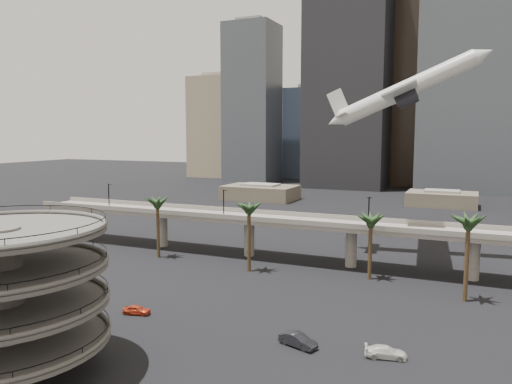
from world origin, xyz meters
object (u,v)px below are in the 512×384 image
at_px(car_b, 298,340).
at_px(overpass, 298,226).
at_px(parking_ramp, 1,287).
at_px(airborne_jet, 405,90).
at_px(car_c, 386,352).
at_px(car_a, 137,310).

bearing_deg(car_b, overpass, 36.66).
bearing_deg(parking_ramp, overpass, 77.57).
bearing_deg(overpass, airborne_jet, 38.64).
xyz_separation_m(overpass, car_c, (23.98, -38.15, -6.64)).
xyz_separation_m(airborne_jet, car_a, (-29.74, -52.99, -34.36)).
bearing_deg(overpass, car_a, -106.57).
bearing_deg(car_b, car_a, 105.31).
distance_m(car_a, car_c, 35.39).
relative_size(parking_ramp, car_b, 4.47).
distance_m(car_b, car_c, 10.47).
bearing_deg(airborne_jet, car_c, -88.93).
relative_size(parking_ramp, car_c, 4.60).
bearing_deg(car_b, car_c, -65.83).
xyz_separation_m(parking_ramp, overpass, (13.00, 59.00, -2.50)).
bearing_deg(overpass, car_b, -70.96).
xyz_separation_m(airborne_jet, car_b, (-4.75, -54.00, -34.22)).
xyz_separation_m(parking_ramp, airborne_jet, (31.33, 73.65, 25.20)).
bearing_deg(car_a, overpass, -30.41).
height_order(parking_ramp, car_a, parking_ramp).
relative_size(parking_ramp, airborne_jet, 0.65).
xyz_separation_m(airborne_jet, car_c, (5.65, -52.81, -34.34)).
xyz_separation_m(car_a, car_c, (35.39, 0.19, 0.03)).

